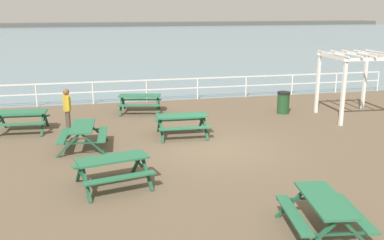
{
  "coord_description": "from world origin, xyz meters",
  "views": [
    {
      "loc": [
        -3.78,
        -13.17,
        4.48
      ],
      "look_at": [
        -0.62,
        0.7,
        0.8
      ],
      "focal_mm": 40.9,
      "sensor_mm": 36.0,
      "label": 1
    }
  ],
  "objects_px": {
    "visitor": "(67,108)",
    "lattice_pergola": "(356,70)",
    "picnic_table_far_right": "(140,99)",
    "litter_bin": "(283,102)",
    "picnic_table_near_right": "(22,116)",
    "picnic_table_near_left": "(113,165)",
    "picnic_table_seaward": "(324,207)",
    "picnic_table_corner": "(83,131)",
    "picnic_table_mid_centre": "(182,120)"
  },
  "relations": [
    {
      "from": "visitor",
      "to": "lattice_pergola",
      "type": "relative_size",
      "value": 0.61
    },
    {
      "from": "picnic_table_far_right",
      "to": "visitor",
      "type": "relative_size",
      "value": 1.25
    },
    {
      "from": "lattice_pergola",
      "to": "litter_bin",
      "type": "xyz_separation_m",
      "value": [
        -2.51,
        1.35,
        -1.52
      ]
    },
    {
      "from": "picnic_table_far_right",
      "to": "lattice_pergola",
      "type": "relative_size",
      "value": 0.77
    },
    {
      "from": "picnic_table_near_right",
      "to": "lattice_pergola",
      "type": "xyz_separation_m",
      "value": [
        13.13,
        -0.77,
        1.41
      ]
    },
    {
      "from": "picnic_table_near_left",
      "to": "lattice_pergola",
      "type": "xyz_separation_m",
      "value": [
        10.12,
        5.11,
        1.41
      ]
    },
    {
      "from": "picnic_table_near_right",
      "to": "visitor",
      "type": "xyz_separation_m",
      "value": [
        1.67,
        -0.6,
        0.36
      ]
    },
    {
      "from": "visitor",
      "to": "picnic_table_far_right",
      "type": "bearing_deg",
      "value": 27.36
    },
    {
      "from": "picnic_table_near_right",
      "to": "picnic_table_seaward",
      "type": "distance_m",
      "value": 11.67
    },
    {
      "from": "picnic_table_seaward",
      "to": "litter_bin",
      "type": "distance_m",
      "value": 10.52
    },
    {
      "from": "picnic_table_near_right",
      "to": "picnic_table_far_right",
      "type": "height_order",
      "value": "same"
    },
    {
      "from": "picnic_table_near_right",
      "to": "picnic_table_corner",
      "type": "relative_size",
      "value": 0.99
    },
    {
      "from": "picnic_table_mid_centre",
      "to": "visitor",
      "type": "height_order",
      "value": "visitor"
    },
    {
      "from": "picnic_table_corner",
      "to": "picnic_table_near_left",
      "type": "bearing_deg",
      "value": -162.69
    },
    {
      "from": "picnic_table_mid_centre",
      "to": "picnic_table_near_right",
      "type": "bearing_deg",
      "value": 164.44
    },
    {
      "from": "picnic_table_mid_centre",
      "to": "lattice_pergola",
      "type": "xyz_separation_m",
      "value": [
        7.48,
        1.06,
        1.41
      ]
    },
    {
      "from": "picnic_table_mid_centre",
      "to": "visitor",
      "type": "xyz_separation_m",
      "value": [
        -3.98,
        1.23,
        0.36
      ]
    },
    {
      "from": "picnic_table_far_right",
      "to": "litter_bin",
      "type": "relative_size",
      "value": 2.18
    },
    {
      "from": "picnic_table_seaward",
      "to": "litter_bin",
      "type": "relative_size",
      "value": 2.11
    },
    {
      "from": "picnic_table_near_left",
      "to": "picnic_table_mid_centre",
      "type": "xyz_separation_m",
      "value": [
        2.64,
        4.05,
        0.0
      ]
    },
    {
      "from": "picnic_table_seaward",
      "to": "picnic_table_near_right",
      "type": "bearing_deg",
      "value": 45.59
    },
    {
      "from": "visitor",
      "to": "picnic_table_seaward",
      "type": "bearing_deg",
      "value": -73.94
    },
    {
      "from": "picnic_table_near_right",
      "to": "visitor",
      "type": "distance_m",
      "value": 1.81
    },
    {
      "from": "picnic_table_far_right",
      "to": "litter_bin",
      "type": "bearing_deg",
      "value": -2.21
    },
    {
      "from": "picnic_table_corner",
      "to": "litter_bin",
      "type": "height_order",
      "value": "litter_bin"
    },
    {
      "from": "picnic_table_near_right",
      "to": "picnic_table_far_right",
      "type": "relative_size",
      "value": 0.91
    },
    {
      "from": "litter_bin",
      "to": "picnic_table_seaward",
      "type": "bearing_deg",
      "value": -109.95
    },
    {
      "from": "picnic_table_near_left",
      "to": "visitor",
      "type": "xyz_separation_m",
      "value": [
        -1.34,
        5.28,
        0.36
      ]
    },
    {
      "from": "picnic_table_far_right",
      "to": "picnic_table_seaward",
      "type": "bearing_deg",
      "value": -65.81
    },
    {
      "from": "visitor",
      "to": "picnic_table_near_left",
      "type": "bearing_deg",
      "value": -91.29
    },
    {
      "from": "lattice_pergola",
      "to": "picnic_table_seaward",
      "type": "bearing_deg",
      "value": -122.48
    },
    {
      "from": "picnic_table_mid_centre",
      "to": "litter_bin",
      "type": "height_order",
      "value": "litter_bin"
    },
    {
      "from": "picnic_table_seaward",
      "to": "litter_bin",
      "type": "xyz_separation_m",
      "value": [
        3.59,
        9.89,
        -0.1
      ]
    },
    {
      "from": "picnic_table_seaward",
      "to": "picnic_table_mid_centre",
      "type": "bearing_deg",
      "value": 19.02
    },
    {
      "from": "picnic_table_near_right",
      "to": "visitor",
      "type": "relative_size",
      "value": 1.14
    },
    {
      "from": "picnic_table_corner",
      "to": "litter_bin",
      "type": "relative_size",
      "value": 2.0
    },
    {
      "from": "picnic_table_corner",
      "to": "litter_bin",
      "type": "distance_m",
      "value": 8.95
    },
    {
      "from": "picnic_table_mid_centre",
      "to": "lattice_pergola",
      "type": "distance_m",
      "value": 7.69
    },
    {
      "from": "picnic_table_near_left",
      "to": "picnic_table_seaward",
      "type": "distance_m",
      "value": 5.29
    },
    {
      "from": "picnic_table_mid_centre",
      "to": "picnic_table_far_right",
      "type": "bearing_deg",
      "value": 107.49
    },
    {
      "from": "lattice_pergola",
      "to": "picnic_table_far_right",
      "type": "bearing_deg",
      "value": 164.39
    },
    {
      "from": "picnic_table_corner",
      "to": "lattice_pergola",
      "type": "relative_size",
      "value": 0.7
    },
    {
      "from": "picnic_table_seaward",
      "to": "visitor",
      "type": "relative_size",
      "value": 1.21
    },
    {
      "from": "picnic_table_far_right",
      "to": "picnic_table_mid_centre",
      "type": "bearing_deg",
      "value": -62.81
    },
    {
      "from": "picnic_table_mid_centre",
      "to": "litter_bin",
      "type": "bearing_deg",
      "value": 28.16
    },
    {
      "from": "picnic_table_near_right",
      "to": "picnic_table_mid_centre",
      "type": "relative_size",
      "value": 1.02
    },
    {
      "from": "litter_bin",
      "to": "picnic_table_corner",
      "type": "bearing_deg",
      "value": -159.79
    },
    {
      "from": "picnic_table_mid_centre",
      "to": "picnic_table_seaward",
      "type": "relative_size",
      "value": 0.93
    },
    {
      "from": "picnic_table_far_right",
      "to": "picnic_table_seaward",
      "type": "relative_size",
      "value": 1.04
    },
    {
      "from": "picnic_table_near_right",
      "to": "picnic_table_corner",
      "type": "height_order",
      "value": "same"
    }
  ]
}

